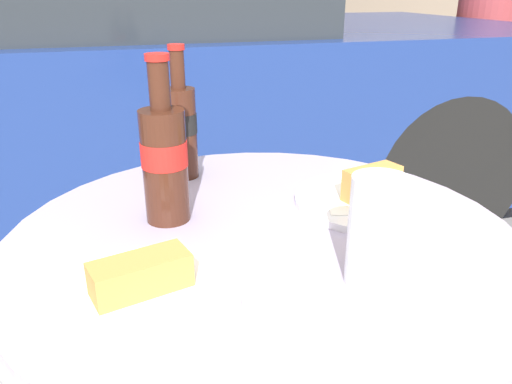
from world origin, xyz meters
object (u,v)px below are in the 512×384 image
drinking_glass (376,236)px  lunch_plate_far (143,292)px  lunch_plate_near (368,197)px  bistro_table (263,311)px  parked_car (111,79)px  pedestrian (489,4)px  cola_bottle_left (165,159)px  cola_bottle_right (181,127)px

drinking_glass → lunch_plate_far: size_ratio=0.60×
lunch_plate_far → lunch_plate_near: bearing=24.9°
bistro_table → parked_car: size_ratio=0.20×
lunch_plate_near → lunch_plate_far: bearing=-155.1°
lunch_plate_near → pedestrian: (1.87, 2.02, 0.23)m
pedestrian → lunch_plate_far: bearing=-135.8°
cola_bottle_left → pedestrian: bearing=41.9°
cola_bottle_left → lunch_plate_far: cola_bottle_left is taller
cola_bottle_right → pedestrian: size_ratio=0.15×
bistro_table → cola_bottle_right: bearing=106.5°
cola_bottle_left → bistro_table: bearing=-32.7°
cola_bottle_left → cola_bottle_right: bearing=74.4°
cola_bottle_right → lunch_plate_near: cola_bottle_right is taller
lunch_plate_near → pedestrian: pedestrian is taller
lunch_plate_near → parked_car: (-0.40, 1.76, -0.07)m
cola_bottle_left → lunch_plate_near: bearing=-6.4°
cola_bottle_right → pedestrian: (2.16, 1.79, 0.14)m
lunch_plate_near → pedestrian: size_ratio=0.14×
drinking_glass → lunch_plate_near: 0.25m
lunch_plate_near → parked_car: bearing=102.7°
lunch_plate_far → pedestrian: size_ratio=0.14×
lunch_plate_far → cola_bottle_right: bearing=74.9°
drinking_glass → lunch_plate_far: drinking_glass is taller
cola_bottle_left → cola_bottle_right: (0.05, 0.19, -0.00)m
bistro_table → cola_bottle_left: (-0.13, 0.09, 0.25)m
drinking_glass → bistro_table: bearing=118.4°
lunch_plate_far → pedestrian: pedestrian is taller
cola_bottle_right → pedestrian: pedestrian is taller
cola_bottle_left → pedestrian: (2.21, 1.98, 0.14)m
drinking_glass → parked_car: 2.01m
cola_bottle_right → cola_bottle_left: bearing=-105.6°
cola_bottle_left → lunch_plate_near: 0.35m
cola_bottle_left → lunch_plate_far: (-0.06, -0.22, -0.09)m
parked_car → drinking_glass: bearing=-81.8°
bistro_table → lunch_plate_far: (-0.19, -0.14, 0.16)m
drinking_glass → pedestrian: 3.00m
cola_bottle_right → lunch_plate_far: bearing=-105.1°
lunch_plate_far → parked_car: 1.95m
parked_car → pedestrian: bearing=6.5°
cola_bottle_left → drinking_glass: cola_bottle_left is taller
cola_bottle_left → drinking_glass: (0.23, -0.26, -0.04)m
parked_car → pedestrian: (2.27, 0.26, 0.30)m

